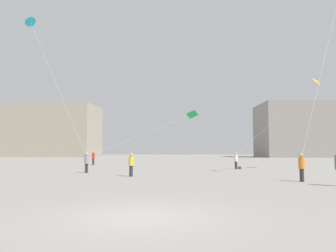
{
  "coord_description": "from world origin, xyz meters",
  "views": [
    {
      "loc": [
        0.99,
        -8.68,
        1.74
      ],
      "look_at": [
        0.0,
        22.72,
        4.18
      ],
      "focal_mm": 34.29,
      "sensor_mm": 36.0,
      "label": 1
    }
  ],
  "objects_px": {
    "kite_emerald_delta": "(191,115)",
    "person_in_orange": "(302,166)",
    "person_in_red": "(93,157)",
    "handbag_beside_flyer": "(240,168)",
    "person_in_yellow": "(131,164)",
    "kite_cyan_diamond": "(31,24)",
    "kite_amber_diamond": "(316,82)",
    "person_in_grey": "(87,162)",
    "building_left_hall": "(7,142)",
    "person_in_white": "(236,160)",
    "building_right_hall": "(299,131)",
    "building_centre_hall": "(51,131)"
  },
  "relations": [
    {
      "from": "kite_emerald_delta",
      "to": "person_in_orange",
      "type": "bearing_deg",
      "value": -78.43
    },
    {
      "from": "person_in_red",
      "to": "handbag_beside_flyer",
      "type": "distance_m",
      "value": 18.62
    },
    {
      "from": "handbag_beside_flyer",
      "to": "person_in_yellow",
      "type": "bearing_deg",
      "value": -134.86
    },
    {
      "from": "kite_cyan_diamond",
      "to": "kite_amber_diamond",
      "type": "bearing_deg",
      "value": 13.74
    },
    {
      "from": "person_in_grey",
      "to": "building_left_hall",
      "type": "xyz_separation_m",
      "value": [
        -48.72,
        77.92,
        3.75
      ]
    },
    {
      "from": "person_in_white",
      "to": "building_right_hall",
      "type": "height_order",
      "value": "building_right_hall"
    },
    {
      "from": "person_in_orange",
      "to": "kite_emerald_delta",
      "type": "distance_m",
      "value": 26.87
    },
    {
      "from": "building_left_hall",
      "to": "kite_amber_diamond",
      "type": "bearing_deg",
      "value": -46.73
    },
    {
      "from": "kite_amber_diamond",
      "to": "kite_cyan_diamond",
      "type": "bearing_deg",
      "value": -166.26
    },
    {
      "from": "building_left_hall",
      "to": "person_in_white",
      "type": "bearing_deg",
      "value": -49.59
    },
    {
      "from": "person_in_grey",
      "to": "person_in_white",
      "type": "bearing_deg",
      "value": 115.55
    },
    {
      "from": "person_in_white",
      "to": "kite_emerald_delta",
      "type": "bearing_deg",
      "value": 111.89
    },
    {
      "from": "person_in_white",
      "to": "building_right_hall",
      "type": "xyz_separation_m",
      "value": [
        28.47,
        59.92,
        6.57
      ]
    },
    {
      "from": "person_in_yellow",
      "to": "kite_amber_diamond",
      "type": "height_order",
      "value": "kite_amber_diamond"
    },
    {
      "from": "person_in_grey",
      "to": "building_right_hall",
      "type": "relative_size",
      "value": 0.07
    },
    {
      "from": "person_in_grey",
      "to": "kite_emerald_delta",
      "type": "bearing_deg",
      "value": 156.23
    },
    {
      "from": "person_in_yellow",
      "to": "person_in_grey",
      "type": "height_order",
      "value": "person_in_grey"
    },
    {
      "from": "building_left_hall",
      "to": "person_in_red",
      "type": "bearing_deg",
      "value": -54.43
    },
    {
      "from": "person_in_white",
      "to": "building_centre_hall",
      "type": "xyz_separation_m",
      "value": [
        -43.53,
        63.63,
        6.69
      ]
    },
    {
      "from": "person_in_red",
      "to": "handbag_beside_flyer",
      "type": "height_order",
      "value": "person_in_red"
    },
    {
      "from": "building_right_hall",
      "to": "handbag_beside_flyer",
      "type": "relative_size",
      "value": 69.33
    },
    {
      "from": "kite_cyan_diamond",
      "to": "building_left_hall",
      "type": "distance_m",
      "value": 91.11
    },
    {
      "from": "person_in_orange",
      "to": "building_left_hall",
      "type": "height_order",
      "value": "building_left_hall"
    },
    {
      "from": "person_in_red",
      "to": "building_centre_hall",
      "type": "distance_m",
      "value": 61.69
    },
    {
      "from": "person_in_grey",
      "to": "kite_emerald_delta",
      "type": "xyz_separation_m",
      "value": [
        9.01,
        18.86,
        5.82
      ]
    },
    {
      "from": "person_in_red",
      "to": "person_in_grey",
      "type": "bearing_deg",
      "value": -91.85
    },
    {
      "from": "person_in_orange",
      "to": "kite_amber_diamond",
      "type": "height_order",
      "value": "kite_amber_diamond"
    },
    {
      "from": "person_in_red",
      "to": "building_left_hall",
      "type": "distance_m",
      "value": 78.16
    },
    {
      "from": "person_in_orange",
      "to": "handbag_beside_flyer",
      "type": "height_order",
      "value": "person_in_orange"
    },
    {
      "from": "kite_amber_diamond",
      "to": "building_left_hall",
      "type": "distance_m",
      "value": 100.63
    },
    {
      "from": "kite_emerald_delta",
      "to": "building_centre_hall",
      "type": "distance_m",
      "value": 64.2
    },
    {
      "from": "person_in_red",
      "to": "kite_cyan_diamond",
      "type": "height_order",
      "value": "kite_cyan_diamond"
    },
    {
      "from": "kite_emerald_delta",
      "to": "kite_cyan_diamond",
      "type": "xyz_separation_m",
      "value": [
        -13.26,
        -20.14,
        4.98
      ]
    },
    {
      "from": "building_left_hall",
      "to": "kite_cyan_diamond",
      "type": "bearing_deg",
      "value": -60.69
    },
    {
      "from": "person_in_grey",
      "to": "handbag_beside_flyer",
      "type": "xyz_separation_m",
      "value": [
        13.16,
        5.74,
        -0.76
      ]
    },
    {
      "from": "person_in_white",
      "to": "handbag_beside_flyer",
      "type": "distance_m",
      "value": 0.84
    },
    {
      "from": "person_in_orange",
      "to": "kite_emerald_delta",
      "type": "relative_size",
      "value": 0.12
    },
    {
      "from": "person_in_yellow",
      "to": "kite_cyan_diamond",
      "type": "relative_size",
      "value": 0.15
    },
    {
      "from": "building_left_hall",
      "to": "person_in_yellow",
      "type": "bearing_deg",
      "value": -57.02
    },
    {
      "from": "kite_emerald_delta",
      "to": "kite_amber_diamond",
      "type": "height_order",
      "value": "kite_amber_diamond"
    },
    {
      "from": "kite_amber_diamond",
      "to": "building_left_hall",
      "type": "xyz_separation_m",
      "value": [
        -68.93,
        73.22,
        -3.57
      ]
    },
    {
      "from": "building_left_hall",
      "to": "handbag_beside_flyer",
      "type": "relative_size",
      "value": 45.98
    },
    {
      "from": "person_in_white",
      "to": "handbag_beside_flyer",
      "type": "xyz_separation_m",
      "value": [
        0.35,
        0.1,
        -0.76
      ]
    },
    {
      "from": "person_in_red",
      "to": "handbag_beside_flyer",
      "type": "xyz_separation_m",
      "value": [
        16.46,
        -8.67,
        -0.83
      ]
    },
    {
      "from": "kite_emerald_delta",
      "to": "building_left_hall",
      "type": "relative_size",
      "value": 0.91
    },
    {
      "from": "person_in_orange",
      "to": "handbag_beside_flyer",
      "type": "xyz_separation_m",
      "value": [
        -1.12,
        12.59,
        -0.76
      ]
    },
    {
      "from": "kite_amber_diamond",
      "to": "person_in_yellow",
      "type": "bearing_deg",
      "value": -153.36
    },
    {
      "from": "building_centre_hall",
      "to": "handbag_beside_flyer",
      "type": "bearing_deg",
      "value": -55.37
    },
    {
      "from": "person_in_white",
      "to": "kite_emerald_delta",
      "type": "distance_m",
      "value": 14.93
    },
    {
      "from": "person_in_grey",
      "to": "kite_cyan_diamond",
      "type": "distance_m",
      "value": 11.68
    }
  ]
}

